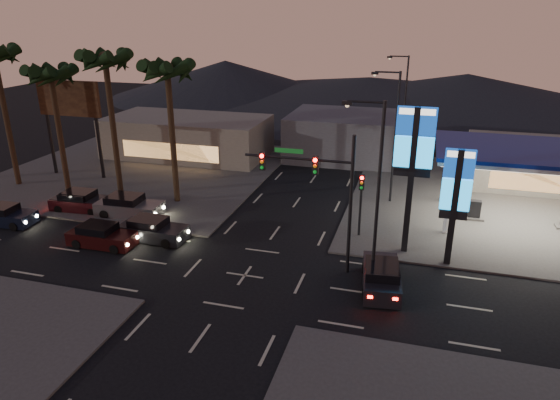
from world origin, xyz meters
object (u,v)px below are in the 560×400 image
(traffic_signal_mast, at_px, (320,183))
(car_lane_a_mid, at_px, (102,236))
(car_lane_a_front, at_px, (152,230))
(car_lane_b_rear, at_px, (80,202))
(car_lane_b_front, at_px, (128,207))
(gas_station, at_px, (531,155))
(pylon_sign_tall, at_px, (414,152))
(pylon_sign_short, at_px, (456,190))
(suv_station, at_px, (381,276))
(car_lane_b_mid, at_px, (83,201))
(car_lane_a_rear, at_px, (4,215))

(traffic_signal_mast, xyz_separation_m, car_lane_a_mid, (-13.77, -0.83, -4.57))
(car_lane_a_front, distance_m, car_lane_b_rear, 8.32)
(traffic_signal_mast, relative_size, car_lane_b_front, 1.62)
(car_lane_a_front, bearing_deg, car_lane_b_rear, 158.43)
(gas_station, bearing_deg, car_lane_a_mid, -157.39)
(gas_station, relative_size, pylon_sign_tall, 1.36)
(pylon_sign_short, relative_size, traffic_signal_mast, 0.88)
(gas_station, xyz_separation_m, suv_station, (-8.50, -11.27, -4.38))
(car_lane_a_mid, bearing_deg, gas_station, 22.61)
(car_lane_b_front, bearing_deg, pylon_sign_short, -3.72)
(car_lane_b_mid, relative_size, car_lane_b_rear, 1.02)
(gas_station, height_order, car_lane_a_mid, gas_station)
(car_lane_b_rear, relative_size, suv_station, 0.95)
(car_lane_b_front, distance_m, car_lane_b_rear, 4.07)
(car_lane_a_rear, bearing_deg, traffic_signal_mast, -0.65)
(pylon_sign_short, bearing_deg, traffic_signal_mast, -160.87)
(traffic_signal_mast, bearing_deg, car_lane_b_rear, 168.30)
(car_lane_a_front, bearing_deg, car_lane_b_mid, 157.00)
(car_lane_a_front, relative_size, car_lane_a_rear, 1.05)
(pylon_sign_short, xyz_separation_m, car_lane_a_front, (-18.37, -1.66, -3.97))
(car_lane_a_mid, relative_size, suv_station, 0.93)
(car_lane_a_rear, bearing_deg, car_lane_b_rear, 46.24)
(pylon_sign_short, bearing_deg, car_lane_b_front, 176.28)
(traffic_signal_mast, distance_m, car_lane_a_rear, 22.83)
(pylon_sign_short, relative_size, car_lane_b_mid, 1.53)
(pylon_sign_tall, height_order, car_lane_b_rear, pylon_sign_tall)
(suv_station, bearing_deg, car_lane_b_rear, 167.13)
(car_lane_a_mid, distance_m, car_lane_a_rear, 8.66)
(car_lane_b_mid, bearing_deg, car_lane_a_mid, -44.44)
(traffic_signal_mast, bearing_deg, gas_station, 39.28)
(suv_station, bearing_deg, traffic_signal_mast, 161.42)
(car_lane_a_front, relative_size, suv_station, 0.97)
(pylon_sign_short, distance_m, car_lane_a_mid, 21.65)
(pylon_sign_tall, height_order, car_lane_a_front, pylon_sign_tall)
(traffic_signal_mast, distance_m, car_lane_b_rear, 19.80)
(pylon_sign_tall, relative_size, car_lane_a_mid, 2.05)
(car_lane_a_front, distance_m, car_lane_a_mid, 3.13)
(pylon_sign_tall, bearing_deg, car_lane_b_rear, 179.04)
(car_lane_a_rear, height_order, car_lane_b_front, car_lane_b_front)
(gas_station, relative_size, suv_station, 2.59)
(car_lane_b_mid, height_order, car_lane_b_rear, car_lane_b_mid)
(pylon_sign_tall, bearing_deg, car_lane_a_front, -170.47)
(car_lane_a_rear, bearing_deg, car_lane_a_front, 3.01)
(pylon_sign_short, distance_m, car_lane_b_front, 22.44)
(car_lane_b_front, height_order, car_lane_b_mid, car_lane_b_front)
(gas_station, bearing_deg, suv_station, -127.01)
(pylon_sign_tall, height_order, pylon_sign_short, pylon_sign_tall)
(suv_station, bearing_deg, car_lane_a_front, 171.94)
(traffic_signal_mast, xyz_separation_m, suv_station, (3.75, -1.26, -4.53))
(suv_station, bearing_deg, gas_station, 52.99)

